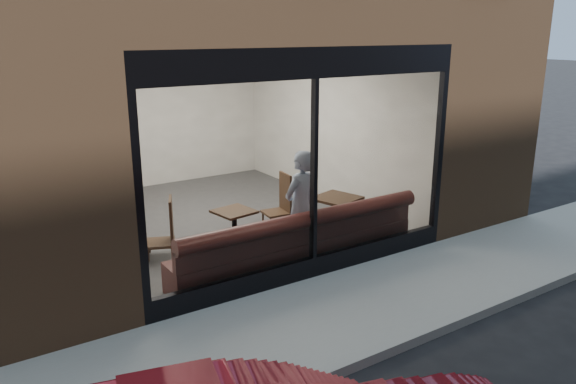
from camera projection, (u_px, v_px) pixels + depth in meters
ground at (417, 340)px, 6.41m from camera, size 120.00×120.00×0.00m
sidewalk_near at (360, 305)px, 7.21m from camera, size 40.00×2.00×0.01m
kerb_near at (421, 337)px, 6.36m from camera, size 40.00×0.10×0.12m
host_building_pier_right at (296, 103)px, 14.36m from camera, size 2.50×12.00×3.20m
host_building_backfill at (115, 101)px, 14.79m from camera, size 5.00×6.00×3.20m
cafe_floor at (220, 219)px, 10.42m from camera, size 6.00×6.00×0.00m
cafe_ceiling at (214, 43)px, 9.53m from camera, size 6.00×6.00×0.00m
cafe_wall_back at (156, 115)px, 12.38m from camera, size 5.00×0.00×5.00m
cafe_wall_left at (72, 151)px, 8.66m from camera, size 0.00×6.00×6.00m
cafe_wall_right at (328, 123)px, 11.29m from camera, size 0.00×6.00×6.00m
storefront_kick at (313, 267)px, 8.01m from camera, size 5.00×0.10×0.30m
storefront_header at (315, 63)px, 7.22m from camera, size 5.00×0.10×0.40m
storefront_mullion at (314, 172)px, 7.62m from camera, size 0.06×0.10×2.50m
storefront_glass at (315, 172)px, 7.60m from camera, size 4.80×0.00×4.80m
banquette at (297, 253)px, 8.31m from camera, size 4.00×0.55×0.45m
person at (301, 207)px, 8.40m from camera, size 0.72×0.58×1.71m
cafe_table_left at (234, 212)px, 8.55m from camera, size 0.63×0.63×0.04m
cafe_table_right at (336, 198)px, 9.22m from camera, size 0.82×0.82×0.04m
cafe_chair_left at (160, 243)px, 8.67m from camera, size 0.58×0.58×0.04m
cafe_chair_right at (276, 213)px, 10.09m from camera, size 0.49×0.49×0.04m
wall_poster at (78, 152)px, 8.48m from camera, size 0.02×0.64×0.85m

